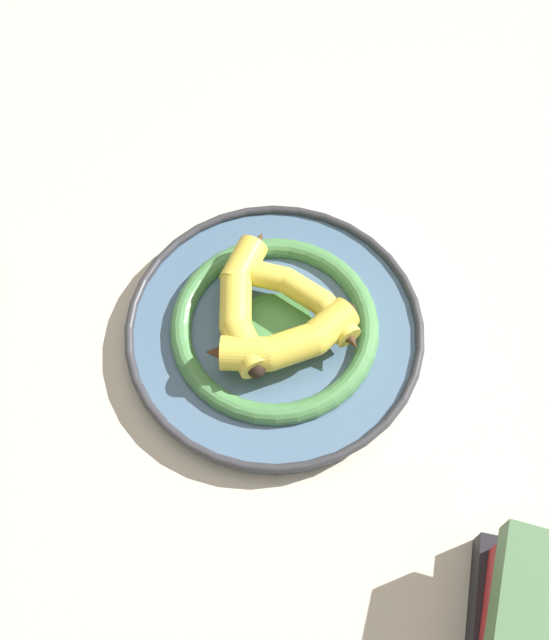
# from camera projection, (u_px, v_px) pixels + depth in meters

# --- Properties ---
(ground_plane) EXTENTS (2.80, 2.80, 0.00)m
(ground_plane) POSITION_uv_depth(u_px,v_px,m) (276.00, 353.00, 0.87)
(ground_plane) COLOR beige
(decorative_bowl) EXTENTS (0.35, 0.35, 0.04)m
(decorative_bowl) POSITION_uv_depth(u_px,v_px,m) (274.00, 329.00, 0.87)
(decorative_bowl) COLOR slate
(decorative_bowl) RESTS_ON ground_plane
(banana_a) EXTENTS (0.10, 0.16, 0.03)m
(banana_a) POSITION_uv_depth(u_px,v_px,m) (304.00, 297.00, 0.85)
(banana_a) COLOR yellow
(banana_a) RESTS_ON decorative_bowl
(banana_b) EXTENTS (0.10, 0.18, 0.04)m
(banana_b) POSITION_uv_depth(u_px,v_px,m) (242.00, 301.00, 0.84)
(banana_b) COLOR yellow
(banana_b) RESTS_ON decorative_bowl
(banana_c) EXTENTS (0.18, 0.06, 0.04)m
(banana_c) POSITION_uv_depth(u_px,v_px,m) (286.00, 343.00, 0.81)
(banana_c) COLOR yellow
(banana_c) RESTS_ON decorative_bowl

